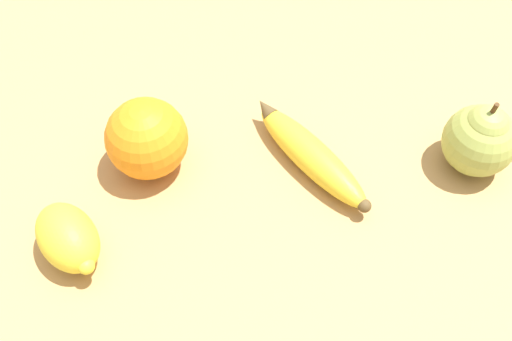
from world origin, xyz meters
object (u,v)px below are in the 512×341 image
(orange, at_px, (147,139))
(pear, at_px, (480,138))
(lemon, at_px, (68,238))
(banana, at_px, (310,154))

(orange, xyz_separation_m, pear, (0.34, -0.09, -0.00))
(pear, bearing_deg, orange, 164.51)
(orange, relative_size, pear, 0.91)
(orange, bearing_deg, lemon, -136.62)
(banana, distance_m, orange, 0.18)
(banana, bearing_deg, pear, -127.20)
(pear, bearing_deg, lemon, 179.29)
(pear, bearing_deg, banana, 165.02)
(pear, xyz_separation_m, lemon, (-0.43, 0.01, -0.02))
(orange, relative_size, lemon, 0.92)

